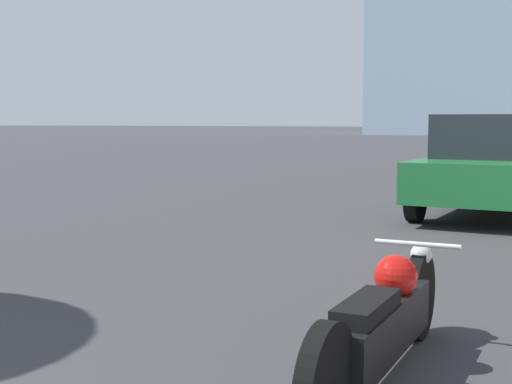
% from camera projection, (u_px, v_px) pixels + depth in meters
% --- Properties ---
extents(motorcycle, '(0.62, 2.62, 0.75)m').
position_uv_depth(motorcycle, '(383.00, 322.00, 4.38)').
color(motorcycle, black).
rests_on(motorcycle, ground_plane).
extents(parked_car_green, '(2.27, 4.62, 1.71)m').
position_uv_depth(parked_car_green, '(491.00, 165.00, 12.07)').
color(parked_car_green, '#1E6B33').
rests_on(parked_car_green, ground_plane).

